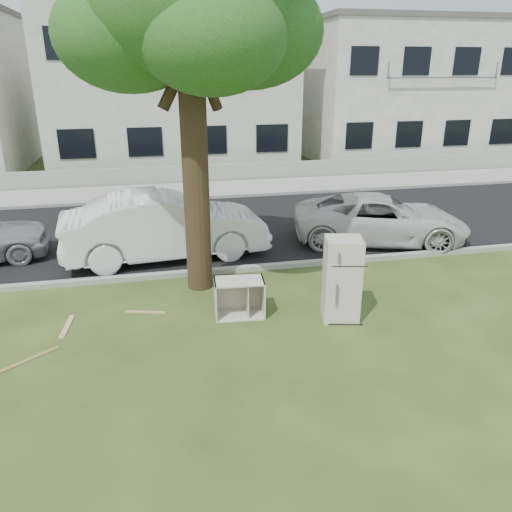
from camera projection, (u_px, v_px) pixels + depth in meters
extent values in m
plane|color=#2C3F16|center=(232.00, 322.00, 9.48)|extent=(120.00, 120.00, 0.00)
cube|color=black|center=(198.00, 229.00, 14.96)|extent=(120.00, 7.00, 0.01)
cube|color=gray|center=(214.00, 273.00, 11.72)|extent=(120.00, 0.18, 0.12)
cube|color=gray|center=(188.00, 200.00, 18.20)|extent=(120.00, 0.18, 0.12)
cube|color=gray|center=(185.00, 191.00, 19.53)|extent=(120.00, 2.80, 0.01)
cube|color=gray|center=(181.00, 174.00, 20.87)|extent=(120.00, 0.15, 0.70)
cylinder|color=black|center=(195.00, 169.00, 10.12)|extent=(0.54, 0.54, 5.20)
ellipsoid|color=#1A4316|center=(188.00, 5.00, 9.06)|extent=(3.80, 3.80, 2.85)
cube|color=silver|center=(170.00, 88.00, 24.19)|extent=(11.00, 8.00, 7.20)
cube|color=#595451|center=(165.00, 3.00, 22.87)|extent=(11.22, 8.16, 0.24)
cube|color=white|center=(397.00, 92.00, 26.68)|extent=(10.00, 8.00, 6.60)
cube|color=#595451|center=(404.00, 22.00, 25.47)|extent=(10.20, 8.16, 0.24)
cube|color=beige|center=(342.00, 279.00, 9.36)|extent=(0.79, 0.75, 1.61)
cube|color=white|center=(239.00, 298.00, 9.63)|extent=(0.99, 0.67, 0.74)
cube|color=olive|center=(29.00, 359.00, 8.25)|extent=(0.87, 0.68, 0.02)
cube|color=tan|center=(146.00, 312.00, 9.85)|extent=(0.80, 0.31, 0.02)
cube|color=tan|center=(67.00, 326.00, 9.30)|extent=(0.18, 0.87, 0.02)
imported|color=white|center=(166.00, 226.00, 12.45)|extent=(5.20, 2.23, 1.66)
imported|color=silver|center=(380.00, 219.00, 13.66)|extent=(5.10, 3.36, 1.30)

